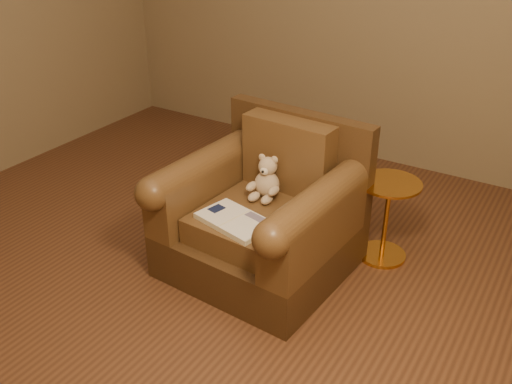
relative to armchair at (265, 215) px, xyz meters
The scene contains 5 objects.
floor 0.54m from the armchair, 136.77° to the right, with size 4.00×4.00×0.00m, color brown.
armchair is the anchor object (origin of this frame).
teddy_bear 0.19m from the armchair, 116.27° to the left, with size 0.18×0.20×0.24m.
guidebook 0.27m from the armchair, 95.38° to the right, with size 0.42×0.31×0.03m.
side_table 0.69m from the armchair, 37.56° to the left, with size 0.35×0.35×0.48m.
Camera 1 is at (1.69, -2.02, 1.90)m, focal length 40.00 mm.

